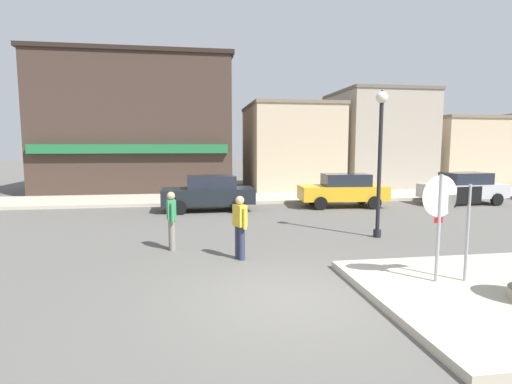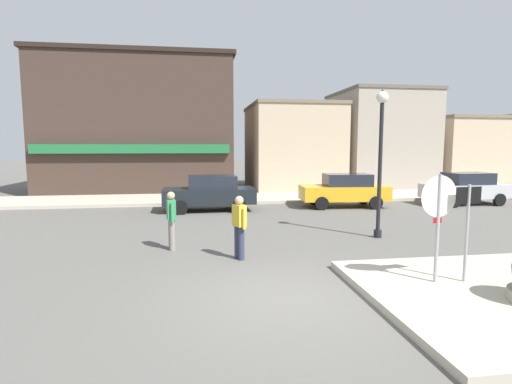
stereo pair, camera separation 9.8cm
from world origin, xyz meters
name	(u,v)px [view 1 (the left image)]	position (x,y,z in m)	size (l,w,h in m)	color
ground_plane	(291,298)	(0.00, 0.00, 0.00)	(160.00, 160.00, 0.00)	#5B5954
kerb_far	(227,198)	(0.00, 14.14, 0.07)	(80.00, 4.00, 0.15)	#B7AD99
stop_sign	(439,214)	(2.99, 0.07, 1.52)	(0.82, 0.12, 2.30)	#9E9EA3
one_way_sign	(468,223)	(3.58, 0.00, 1.33)	(0.60, 0.09, 2.10)	#9E9EA3
lamp_post	(380,142)	(3.90, 4.52, 2.96)	(0.36, 0.36, 4.54)	black
parked_car_nearest	(209,193)	(-1.10, 10.57, 0.81)	(4.04, 1.96, 1.56)	black
parked_car_second	(343,190)	(5.19, 10.73, 0.81)	(4.12, 2.11, 1.56)	gold
parked_car_third	(463,188)	(11.36, 10.66, 0.81)	(4.09, 2.06, 1.56)	#B7B7BC
pedestrian_crossing_near	(240,225)	(-0.64, 2.76, 0.87)	(0.35, 0.54, 1.61)	#2D334C
pedestrian_crossing_far	(171,219)	(-2.38, 3.96, 0.87)	(0.28, 0.56, 1.61)	gray
building_corner_shop	(139,126)	(-5.14, 19.98, 4.14)	(11.61, 8.17, 8.27)	#3D2D26
building_storefront_left_near	(290,147)	(4.63, 18.99, 2.76)	(5.60, 6.78, 5.52)	tan
building_storefront_left_mid	(376,140)	(10.85, 19.18, 3.27)	(5.82, 6.37, 6.54)	#9E9384
building_storefront_right_near	(453,152)	(17.49, 20.28, 2.43)	(5.99, 7.92, 4.86)	tan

